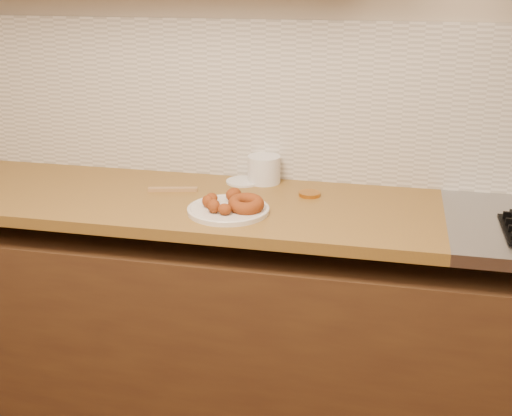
# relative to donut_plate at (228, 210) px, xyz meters

# --- Properties ---
(wall_back) EXTENTS (4.00, 0.02, 2.70)m
(wall_back) POSITION_rel_donut_plate_xyz_m (0.21, 0.42, 0.44)
(wall_back) COLOR tan
(wall_back) RESTS_ON ground
(base_cabinet) EXTENTS (3.60, 0.60, 0.77)m
(base_cabinet) POSITION_rel_donut_plate_xyz_m (0.21, 0.11, -0.52)
(base_cabinet) COLOR #4C3118
(base_cabinet) RESTS_ON floor
(butcher_block) EXTENTS (2.30, 0.62, 0.04)m
(butcher_block) POSITION_rel_donut_plate_xyz_m (-0.44, 0.11, -0.03)
(butcher_block) COLOR brown
(butcher_block) RESTS_ON base_cabinet
(backsplash) EXTENTS (3.60, 0.02, 0.60)m
(backsplash) POSITION_rel_donut_plate_xyz_m (0.21, 0.41, 0.29)
(backsplash) COLOR beige
(backsplash) RESTS_ON wall_back
(donut_plate) EXTENTS (0.28, 0.28, 0.02)m
(donut_plate) POSITION_rel_donut_plate_xyz_m (0.00, 0.00, 0.00)
(donut_plate) COLOR silver
(donut_plate) RESTS_ON butcher_block
(ring_donut) EXTENTS (0.17, 0.17, 0.05)m
(ring_donut) POSITION_rel_donut_plate_xyz_m (0.06, -0.00, 0.03)
(ring_donut) COLOR maroon
(ring_donut) RESTS_ON donut_plate
(fried_dough_chunks) EXTENTS (0.13, 0.19, 0.05)m
(fried_dough_chunks) POSITION_rel_donut_plate_xyz_m (-0.03, 0.00, 0.03)
(fried_dough_chunks) COLOR maroon
(fried_dough_chunks) RESTS_ON donut_plate
(plastic_tub) EXTENTS (0.16, 0.16, 0.10)m
(plastic_tub) POSITION_rel_donut_plate_xyz_m (0.05, 0.35, 0.04)
(plastic_tub) COLOR silver
(plastic_tub) RESTS_ON butcher_block
(tub_lid) EXTENTS (0.18, 0.18, 0.01)m
(tub_lid) POSITION_rel_donut_plate_xyz_m (-0.03, 0.33, -0.00)
(tub_lid) COLOR silver
(tub_lid) RESTS_ON butcher_block
(brass_jar_lid) EXTENTS (0.09, 0.09, 0.01)m
(brass_jar_lid) POSITION_rel_donut_plate_xyz_m (0.24, 0.23, -0.00)
(brass_jar_lid) COLOR #BE792A
(brass_jar_lid) RESTS_ON butcher_block
(wooden_utensil) EXTENTS (0.18, 0.06, 0.01)m
(wooden_utensil) POSITION_rel_donut_plate_xyz_m (-0.26, 0.17, -0.00)
(wooden_utensil) COLOR #9E7546
(wooden_utensil) RESTS_ON butcher_block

